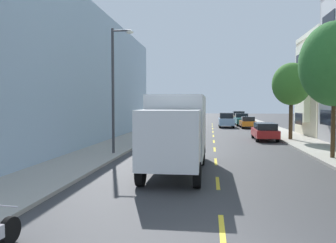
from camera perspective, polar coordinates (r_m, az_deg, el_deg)
ground_plane at (r=36.45m, az=7.54°, el=-1.97°), size 160.00×160.00×0.00m
sidewalk_left at (r=35.12m, az=-4.10°, el=-2.02°), size 3.20×120.00×0.14m
sidewalk_right at (r=35.24m, az=19.20°, el=-2.16°), size 3.20×120.00×0.14m
lane_centerline_dashes at (r=30.97m, az=7.62°, el=-2.82°), size 0.14×47.20×0.01m
apartment_block_opposite at (r=29.61m, az=-19.98°, el=6.84°), size 10.00×36.00×10.40m
street_tree_second at (r=20.88m, az=26.08°, el=8.62°), size 3.77×3.77×7.44m
street_tree_third at (r=30.42m, az=19.91°, el=5.86°), size 3.16×3.16×6.39m
street_lamp at (r=20.74m, az=-8.81°, el=6.55°), size 1.35×0.28×7.43m
delivery_box_truck at (r=15.88m, az=1.67°, el=-1.12°), size 2.47×7.98×3.48m
parked_suv_champagne at (r=58.03m, az=11.68°, el=0.77°), size 1.97×4.81×1.93m
parked_hatchback_navy at (r=50.22m, az=2.53°, el=0.24°), size 1.84×4.04×1.50m
parked_pickup_black at (r=34.71m, az=0.42°, el=-0.82°), size 2.05×5.32×1.73m
parked_wagon_red at (r=30.25m, az=15.85°, el=-1.52°), size 1.88×4.72×1.50m
parked_pickup_teal at (r=50.70m, az=12.28°, el=0.28°), size 2.08×5.33×1.73m
parked_hatchback_orange at (r=44.96m, az=13.14°, el=-0.14°), size 1.78×4.02×1.50m
parked_sedan_charcoal at (r=26.00m, az=-1.90°, el=-2.24°), size 1.89×4.54×1.43m
moving_sky_sedan at (r=46.14m, az=9.69°, el=0.26°), size 1.95×4.80×1.93m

